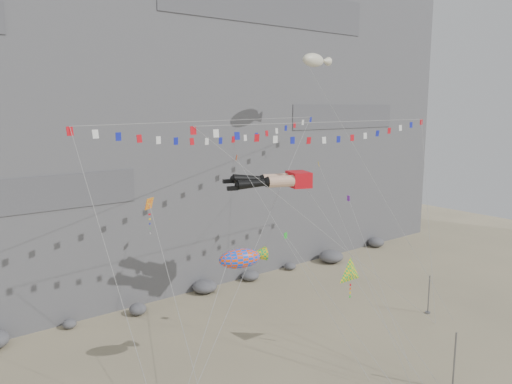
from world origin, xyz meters
TOP-DOWN VIEW (x-y plane):
  - ground at (0.00, 0.00)m, footprint 120.00×120.00m
  - cliff at (0.00, 32.00)m, footprint 80.00×28.00m
  - talus_boulders at (0.00, 17.00)m, footprint 60.00×3.00m
  - anchor_pole_center at (3.64, -9.06)m, footprint 0.12×0.12m
  - anchor_pole_right at (13.69, -0.54)m, footprint 0.12×0.12m
  - legs_kite at (0.86, 6.51)m, footprint 7.65×17.61m
  - flag_banner_upper at (-2.09, 9.61)m, footprint 29.60×17.65m
  - flag_banner_lower at (4.36, 3.55)m, footprint 27.61×6.71m
  - harlequin_kite at (-12.49, 3.37)m, footprint 1.59×8.13m
  - fish_windsock at (-7.09, 1.01)m, footprint 10.54×5.46m
  - delta_kite at (1.81, -1.26)m, footprint 2.53×7.78m
  - blimp_windsock at (9.84, 11.48)m, footprint 6.63×15.61m
  - small_kite_a at (-2.16, 7.75)m, footprint 2.82×13.56m
  - small_kite_b at (7.75, 4.36)m, footprint 4.97×11.04m
  - small_kite_c at (-0.49, 3.52)m, footprint 1.18×11.74m
  - small_kite_d at (7.71, 8.11)m, footprint 6.56×16.00m

SIDE VIEW (x-z plane):
  - ground at x=0.00m, z-range 0.00..0.00m
  - talus_boulders at x=0.00m, z-range 0.00..1.20m
  - anchor_pole_right at x=13.69m, z-range 0.00..3.72m
  - anchor_pole_center at x=3.64m, z-range 0.00..4.22m
  - delta_kite at x=1.81m, z-range 1.66..11.63m
  - small_kite_c at x=-0.49m, z-range 1.65..15.96m
  - fish_windsock at x=-7.09m, z-range 2.49..15.46m
  - small_kite_b at x=7.75m, z-range 2.93..18.64m
  - harlequin_kite at x=-12.49m, z-range 5.56..20.49m
  - legs_kite at x=0.86m, z-range 3.29..22.76m
  - small_kite_d at x=7.71m, z-range 2.71..24.14m
  - small_kite_a at x=-2.16m, z-range 4.69..24.64m
  - flag_banner_lower at x=4.36m, z-range 7.61..28.30m
  - flag_banner_upper at x=-2.09m, z-range 5.36..30.79m
  - blimp_windsock at x=9.84m, z-range 9.72..37.85m
  - cliff at x=0.00m, z-range 0.00..50.00m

